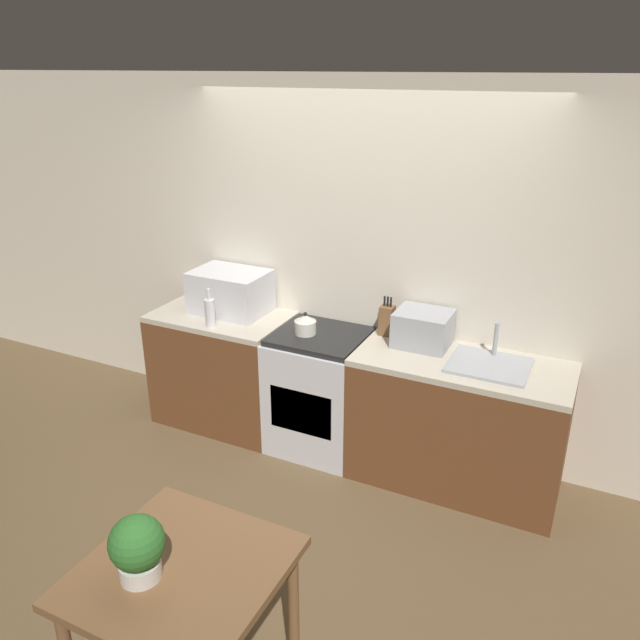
# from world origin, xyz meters

# --- Properties ---
(ground_plane) EXTENTS (16.00, 16.00, 0.00)m
(ground_plane) POSITION_xyz_m (0.00, 0.00, 0.00)
(ground_plane) COLOR brown
(wall_back) EXTENTS (10.00, 0.06, 2.60)m
(wall_back) POSITION_xyz_m (0.00, 1.04, 1.30)
(wall_back) COLOR beige
(wall_back) RESTS_ON ground_plane
(counter_left_run) EXTENTS (1.02, 0.62, 0.90)m
(counter_left_run) POSITION_xyz_m (-1.01, 0.70, 0.45)
(counter_left_run) COLOR brown
(counter_left_run) RESTS_ON ground_plane
(counter_right_run) EXTENTS (1.37, 0.62, 0.90)m
(counter_right_run) POSITION_xyz_m (0.84, 0.70, 0.45)
(counter_right_run) COLOR brown
(counter_right_run) RESTS_ON ground_plane
(stove_range) EXTENTS (0.65, 0.62, 0.90)m
(stove_range) POSITION_xyz_m (-0.17, 0.70, 0.45)
(stove_range) COLOR silver
(stove_range) RESTS_ON ground_plane
(kettle) EXTENTS (0.15, 0.15, 0.16)m
(kettle) POSITION_xyz_m (-0.27, 0.66, 0.97)
(kettle) COLOR beige
(kettle) RESTS_ON stove_range
(microwave) EXTENTS (0.56, 0.40, 0.32)m
(microwave) POSITION_xyz_m (-0.97, 0.79, 1.06)
(microwave) COLOR silver
(microwave) RESTS_ON counter_left_run
(bottle) EXTENTS (0.07, 0.07, 0.28)m
(bottle) POSITION_xyz_m (-0.94, 0.48, 1.01)
(bottle) COLOR silver
(bottle) RESTS_ON counter_left_run
(knife_block) EXTENTS (0.09, 0.09, 0.28)m
(knife_block) POSITION_xyz_m (0.25, 0.90, 1.01)
(knife_block) COLOR brown
(knife_block) RESTS_ON counter_right_run
(toaster_oven) EXTENTS (0.36, 0.31, 0.24)m
(toaster_oven) POSITION_xyz_m (0.52, 0.83, 1.02)
(toaster_oven) COLOR #999BA0
(toaster_oven) RESTS_ON counter_right_run
(sink_basin) EXTENTS (0.49, 0.41, 0.24)m
(sink_basin) POSITION_xyz_m (1.00, 0.71, 0.91)
(sink_basin) COLOR #999BA0
(sink_basin) RESTS_ON counter_right_run
(dining_table) EXTENTS (0.78, 0.78, 0.78)m
(dining_table) POSITION_xyz_m (0.22, -1.39, 0.67)
(dining_table) COLOR brown
(dining_table) RESTS_ON ground_plane
(potted_plant) EXTENTS (0.22, 0.22, 0.28)m
(potted_plant) POSITION_xyz_m (0.11, -1.50, 0.92)
(potted_plant) COLOR beige
(potted_plant) RESTS_ON dining_table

